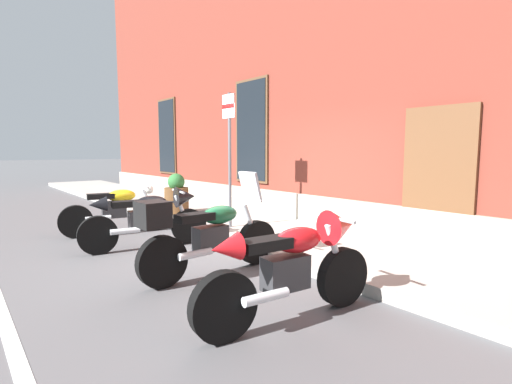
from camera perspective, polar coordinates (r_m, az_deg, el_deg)
ground_plane at (r=6.29m, az=-4.01°, el=-8.66°), size 140.00×140.00×0.00m
sidewalk at (r=6.99m, az=3.85°, el=-6.51°), size 28.98×2.33×0.15m
brick_pub_facade at (r=10.88m, az=22.76°, el=24.87°), size 22.98×6.44×10.35m
motorcycle_yellow_naked at (r=7.78m, az=-20.28°, el=-2.59°), size 0.68×2.06×0.94m
motorcycle_black_sport at (r=6.48m, az=-15.72°, el=-3.43°), size 0.68×2.08×1.01m
motorcycle_green_touring at (r=4.87m, az=-7.58°, el=-6.40°), size 0.62×2.10×1.33m
motorcycle_red_sport at (r=3.64m, az=6.18°, el=-10.65°), size 0.62×2.02×1.03m
parking_sign at (r=7.20m, az=-4.08°, el=7.65°), size 0.36×0.07×2.56m
barrel_planter at (r=9.12m, az=-12.00°, el=-0.58°), size 0.60×0.60×0.94m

